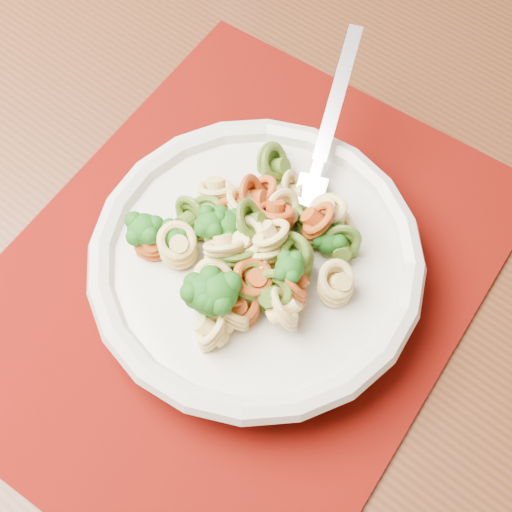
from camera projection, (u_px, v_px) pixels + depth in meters
dining_table at (194, 287)px, 0.67m from camera, size 1.61×1.31×0.77m
placemat at (237, 279)px, 0.55m from camera, size 0.52×0.48×0.00m
pasta_bowl at (256, 263)px, 0.52m from camera, size 0.25×0.25×0.05m
pasta_broccoli_heap at (256, 252)px, 0.51m from camera, size 0.21×0.21×0.06m
fork at (310, 192)px, 0.53m from camera, size 0.15×0.14×0.08m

